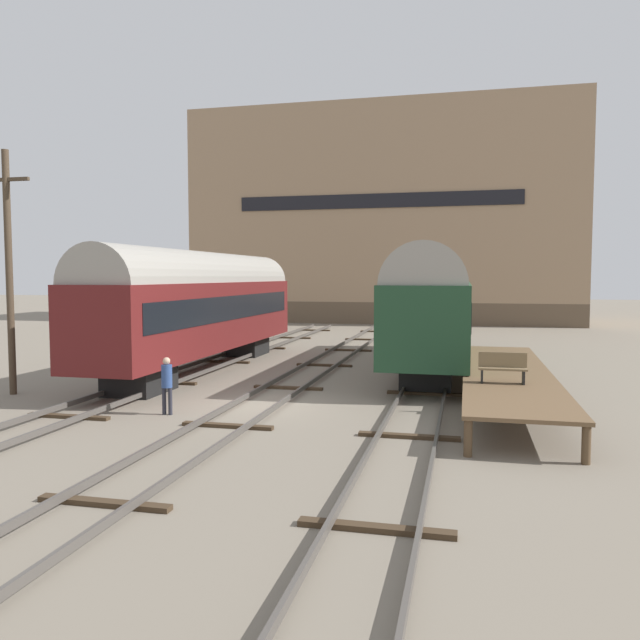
# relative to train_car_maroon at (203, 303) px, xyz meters

# --- Properties ---
(ground_plane) EXTENTS (200.00, 200.00, 0.00)m
(ground_plane) POSITION_rel_train_car_maroon_xyz_m (4.96, -6.63, -2.99)
(ground_plane) COLOR slate
(track_left) EXTENTS (2.60, 60.00, 0.26)m
(track_left) POSITION_rel_train_car_maroon_xyz_m (0.00, -6.63, -2.85)
(track_left) COLOR #4C4742
(track_left) RESTS_ON ground
(track_middle) EXTENTS (2.60, 60.00, 0.26)m
(track_middle) POSITION_rel_train_car_maroon_xyz_m (4.96, -6.63, -2.85)
(track_middle) COLOR #4C4742
(track_middle) RESTS_ON ground
(track_right) EXTENTS (2.60, 60.00, 0.26)m
(track_right) POSITION_rel_train_car_maroon_xyz_m (9.91, -6.63, -2.85)
(track_right) COLOR #4C4742
(track_right) RESTS_ON ground
(train_car_maroon) EXTENTS (2.89, 16.96, 5.23)m
(train_car_maroon) POSITION_rel_train_car_maroon_xyz_m (0.00, 0.00, 0.00)
(train_car_maroon) COLOR black
(train_car_maroon) RESTS_ON ground
(train_car_green) EXTENTS (3.13, 16.75, 5.32)m
(train_car_green) POSITION_rel_train_car_maroon_xyz_m (9.91, 3.01, 0.01)
(train_car_green) COLOR black
(train_car_green) RESTS_ON ground
(station_platform) EXTENTS (2.84, 14.75, 0.97)m
(station_platform) POSITION_rel_train_car_maroon_xyz_m (12.65, -3.73, -2.10)
(station_platform) COLOR brown
(station_platform) RESTS_ON ground
(bench) EXTENTS (1.40, 0.40, 0.91)m
(bench) POSITION_rel_train_car_maroon_xyz_m (12.38, -6.26, -1.54)
(bench) COLOR brown
(bench) RESTS_ON station_platform
(person_worker) EXTENTS (0.32, 0.32, 1.73)m
(person_worker) POSITION_rel_train_car_maroon_xyz_m (2.60, -8.53, -1.95)
(person_worker) COLOR #282833
(person_worker) RESTS_ON ground
(utility_pole) EXTENTS (1.80, 0.24, 8.49)m
(utility_pole) POSITION_rel_train_car_maroon_xyz_m (-4.21, -6.79, 1.41)
(utility_pole) COLOR #473828
(utility_pole) RESTS_ON ground
(warehouse_building) EXTENTS (34.38, 13.29, 19.14)m
(warehouse_building) POSITION_rel_train_car_maroon_xyz_m (3.72, 34.17, 6.58)
(warehouse_building) COLOR brown
(warehouse_building) RESTS_ON ground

